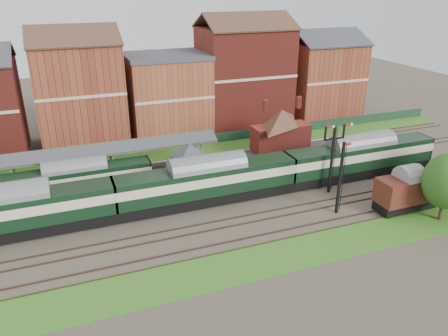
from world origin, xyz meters
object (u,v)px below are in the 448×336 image
object	(u,v)px
signal_box	(190,167)
semaphore_bracket	(333,155)
dmu_train	(208,181)
platform_railcar	(77,180)

from	to	relation	value
signal_box	semaphore_bracket	xyz separation A→B (m)	(15.04, -5.75, 1.44)
signal_box	dmu_train	bearing A→B (deg)	-73.82
signal_box	platform_railcar	bearing A→B (deg)	165.27
semaphore_bracket	platform_railcar	distance (m)	28.94
semaphore_bracket	dmu_train	xyz separation A→B (m)	(-14.10, 2.50, -1.95)
signal_box	platform_railcar	world-z (taller)	signal_box
platform_railcar	signal_box	bearing A→B (deg)	-14.73
semaphore_bracket	dmu_train	distance (m)	14.45
dmu_train	platform_railcar	xyz separation A→B (m)	(-13.30, 6.50, -0.43)
dmu_train	platform_railcar	bearing A→B (deg)	153.96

